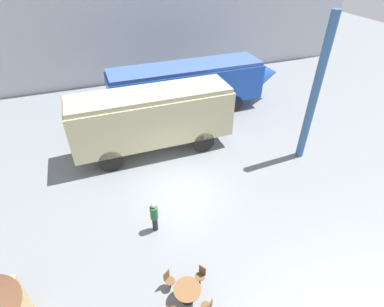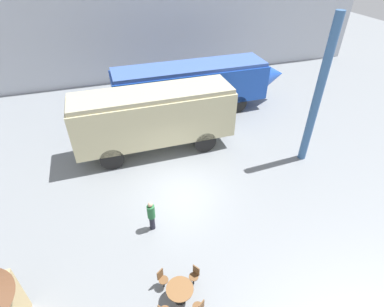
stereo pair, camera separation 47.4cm
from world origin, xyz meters
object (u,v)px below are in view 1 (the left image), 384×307
object	(u,v)px
streamlined_locomotive	(196,83)
cafe_table_near	(187,291)
passenger_coach_vintage	(152,116)
visitor_person	(154,216)

from	to	relation	value
streamlined_locomotive	cafe_table_near	xyz separation A→B (m)	(-5.40, -13.60, -1.53)
streamlined_locomotive	passenger_coach_vintage	size ratio (longest dim) A/B	1.41
cafe_table_near	visitor_person	xyz separation A→B (m)	(-0.28, 3.51, 0.27)
visitor_person	streamlined_locomotive	bearing A→B (deg)	60.62
streamlined_locomotive	cafe_table_near	bearing A→B (deg)	-111.65
passenger_coach_vintage	streamlined_locomotive	bearing A→B (deg)	43.97
visitor_person	cafe_table_near	bearing A→B (deg)	-85.43
streamlined_locomotive	cafe_table_near	world-z (taller)	streamlined_locomotive
streamlined_locomotive	visitor_person	bearing A→B (deg)	-119.38
passenger_coach_vintage	visitor_person	distance (m)	6.38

